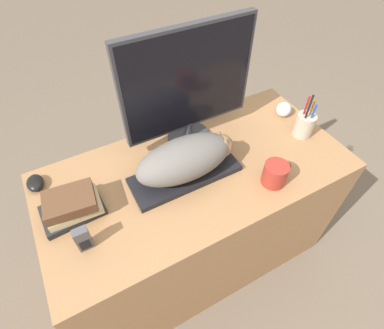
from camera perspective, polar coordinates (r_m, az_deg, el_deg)
name	(u,v)px	position (r m, az deg, el deg)	size (l,w,h in m)	color
ground_plane	(224,299)	(1.77, 6.17, -24.04)	(12.00, 12.00, 0.00)	#6B5B4C
desk	(196,217)	(1.54, 0.75, -9.88)	(1.30, 0.64, 0.73)	#9E7047
keyboard	(185,174)	(1.22, -1.34, -1.85)	(0.45, 0.17, 0.02)	black
cat	(188,158)	(1.15, -0.86, 1.28)	(0.42, 0.19, 0.16)	#66605B
monitor	(188,85)	(1.22, -0.67, 14.89)	(0.56, 0.19, 0.51)	#333338
computer_mouse	(35,183)	(1.33, -27.70, -3.14)	(0.06, 0.09, 0.04)	black
coffee_mug	(275,174)	(1.22, 15.59, -1.69)	(0.13, 0.10, 0.10)	#9E2D23
pen_cup	(304,124)	(1.46, 20.63, 7.15)	(0.09, 0.09, 0.23)	#B2A893
baseball	(284,109)	(1.55, 17.08, 10.00)	(0.07, 0.07, 0.07)	silver
phone	(83,239)	(1.07, -20.02, -13.19)	(0.05, 0.03, 0.10)	#4C4C51
book_stack	(72,206)	(1.16, -21.89, -7.33)	(0.22, 0.16, 0.10)	black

